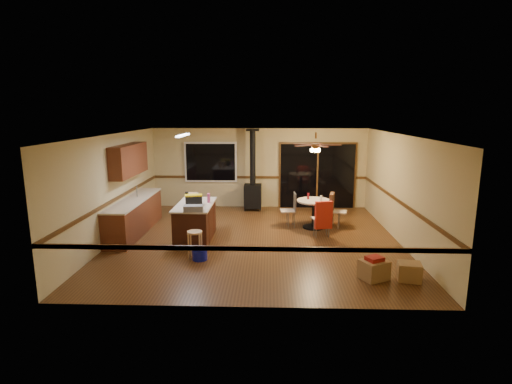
{
  "coord_description": "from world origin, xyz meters",
  "views": [
    {
      "loc": [
        0.34,
        -9.51,
        3.15
      ],
      "look_at": [
        0.0,
        0.3,
        1.15
      ],
      "focal_mm": 28.0,
      "sensor_mm": 36.0,
      "label": 1
    }
  ],
  "objects_px": {
    "dining_table": "(314,209)",
    "box_corner_b": "(409,272)",
    "box_under_window": "(206,205)",
    "chair_right": "(333,206)",
    "chair_left": "(292,206)",
    "toolbox_black": "(194,200)",
    "chair_near": "(323,215)",
    "box_corner_a": "(374,270)",
    "kitchen_island": "(195,221)",
    "wood_stove": "(253,188)",
    "toolbox_grey": "(193,208)",
    "bar_stool": "(195,244)",
    "blue_bucket": "(200,254)"
  },
  "relations": [
    {
      "from": "chair_near",
      "to": "box_corner_b",
      "type": "distance_m",
      "value": 2.88
    },
    {
      "from": "box_corner_b",
      "to": "box_under_window",
      "type": "bearing_deg",
      "value": 132.42
    },
    {
      "from": "chair_near",
      "to": "box_under_window",
      "type": "distance_m",
      "value": 4.26
    },
    {
      "from": "bar_stool",
      "to": "box_corner_a",
      "type": "distance_m",
      "value": 3.75
    },
    {
      "from": "dining_table",
      "to": "chair_near",
      "type": "relative_size",
      "value": 1.33
    },
    {
      "from": "toolbox_grey",
      "to": "chair_left",
      "type": "bearing_deg",
      "value": 39.01
    },
    {
      "from": "toolbox_black",
      "to": "dining_table",
      "type": "relative_size",
      "value": 0.43
    },
    {
      "from": "blue_bucket",
      "to": "box_under_window",
      "type": "relative_size",
      "value": 0.65
    },
    {
      "from": "bar_stool",
      "to": "blue_bucket",
      "type": "relative_size",
      "value": 1.87
    },
    {
      "from": "box_corner_b",
      "to": "wood_stove",
      "type": "bearing_deg",
      "value": 120.66
    },
    {
      "from": "kitchen_island",
      "to": "dining_table",
      "type": "height_order",
      "value": "kitchen_island"
    },
    {
      "from": "box_under_window",
      "to": "kitchen_island",
      "type": "bearing_deg",
      "value": -86.37
    },
    {
      "from": "toolbox_grey",
      "to": "chair_right",
      "type": "xyz_separation_m",
      "value": [
        3.47,
        1.89,
        -0.37
      ]
    },
    {
      "from": "wood_stove",
      "to": "toolbox_grey",
      "type": "bearing_deg",
      "value": -107.59
    },
    {
      "from": "box_under_window",
      "to": "chair_right",
      "type": "bearing_deg",
      "value": -23.18
    },
    {
      "from": "toolbox_black",
      "to": "chair_right",
      "type": "distance_m",
      "value": 3.82
    },
    {
      "from": "toolbox_grey",
      "to": "bar_stool",
      "type": "relative_size",
      "value": 0.73
    },
    {
      "from": "dining_table",
      "to": "chair_left",
      "type": "relative_size",
      "value": 1.81
    },
    {
      "from": "kitchen_island",
      "to": "box_corner_b",
      "type": "height_order",
      "value": "kitchen_island"
    },
    {
      "from": "toolbox_black",
      "to": "chair_near",
      "type": "bearing_deg",
      "value": 5.14
    },
    {
      "from": "toolbox_grey",
      "to": "bar_stool",
      "type": "bearing_deg",
      "value": -78.03
    },
    {
      "from": "toolbox_black",
      "to": "bar_stool",
      "type": "xyz_separation_m",
      "value": [
        0.24,
        -1.2,
        -0.71
      ]
    },
    {
      "from": "chair_left",
      "to": "box_under_window",
      "type": "distance_m",
      "value": 3.1
    },
    {
      "from": "dining_table",
      "to": "kitchen_island",
      "type": "bearing_deg",
      "value": -160.58
    },
    {
      "from": "toolbox_black",
      "to": "box_under_window",
      "type": "distance_m",
      "value": 2.98
    },
    {
      "from": "wood_stove",
      "to": "chair_right",
      "type": "xyz_separation_m",
      "value": [
        2.27,
        -1.88,
        -0.13
      ]
    },
    {
      "from": "bar_stool",
      "to": "chair_right",
      "type": "bearing_deg",
      "value": 36.38
    },
    {
      "from": "blue_bucket",
      "to": "wood_stove",
      "type": "bearing_deg",
      "value": 77.94
    },
    {
      "from": "bar_stool",
      "to": "chair_near",
      "type": "bearing_deg",
      "value": 26.71
    },
    {
      "from": "wood_stove",
      "to": "box_under_window",
      "type": "height_order",
      "value": "wood_stove"
    },
    {
      "from": "dining_table",
      "to": "chair_near",
      "type": "height_order",
      "value": "chair_near"
    },
    {
      "from": "wood_stove",
      "to": "chair_right",
      "type": "height_order",
      "value": "wood_stove"
    },
    {
      "from": "dining_table",
      "to": "box_corner_b",
      "type": "relative_size",
      "value": 2.21
    },
    {
      "from": "bar_stool",
      "to": "dining_table",
      "type": "height_order",
      "value": "dining_table"
    },
    {
      "from": "toolbox_black",
      "to": "chair_right",
      "type": "relative_size",
      "value": 0.57
    },
    {
      "from": "kitchen_island",
      "to": "wood_stove",
      "type": "bearing_deg",
      "value": 66.91
    },
    {
      "from": "toolbox_grey",
      "to": "blue_bucket",
      "type": "distance_m",
      "value": 1.11
    },
    {
      "from": "chair_left",
      "to": "chair_near",
      "type": "distance_m",
      "value": 1.23
    },
    {
      "from": "chair_near",
      "to": "box_corner_a",
      "type": "bearing_deg",
      "value": -75.38
    },
    {
      "from": "bar_stool",
      "to": "chair_left",
      "type": "bearing_deg",
      "value": 48.04
    },
    {
      "from": "chair_right",
      "to": "blue_bucket",
      "type": "bearing_deg",
      "value": -141.28
    },
    {
      "from": "box_corner_a",
      "to": "toolbox_grey",
      "type": "bearing_deg",
      "value": 157.14
    },
    {
      "from": "chair_right",
      "to": "box_corner_a",
      "type": "xyz_separation_m",
      "value": [
        0.27,
        -3.46,
        -0.41
      ]
    },
    {
      "from": "bar_stool",
      "to": "wood_stove",
      "type": "bearing_deg",
      "value": 76.12
    },
    {
      "from": "bar_stool",
      "to": "chair_left",
      "type": "distance_m",
      "value": 3.34
    },
    {
      "from": "chair_near",
      "to": "blue_bucket",
      "type": "bearing_deg",
      "value": -150.44
    },
    {
      "from": "chair_near",
      "to": "box_corner_b",
      "type": "relative_size",
      "value": 1.66
    },
    {
      "from": "wood_stove",
      "to": "dining_table",
      "type": "distance_m",
      "value": 2.64
    },
    {
      "from": "chair_right",
      "to": "box_under_window",
      "type": "xyz_separation_m",
      "value": [
        -3.75,
        1.6,
        -0.4
      ]
    },
    {
      "from": "kitchen_island",
      "to": "chair_near",
      "type": "bearing_deg",
      "value": 3.53
    }
  ]
}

